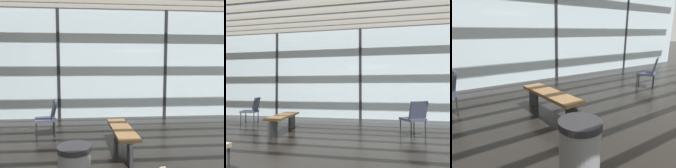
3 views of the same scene
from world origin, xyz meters
TOP-DOWN VIEW (x-y plane):
  - glass_curtain_wall at (0.00, 5.20)m, footprint 14.00×0.08m
  - window_mullion_1 at (0.00, 5.20)m, footprint 0.10×0.12m
  - window_mullion_2 at (3.50, 5.20)m, footprint 0.10×0.12m
  - parked_airplane at (1.57, 9.68)m, footprint 13.47×4.07m
  - lounge_chair_3 at (1.57, 2.55)m, footprint 0.68×0.69m
  - waiting_bench at (-1.83, 2.33)m, footprint 0.51×1.70m
  - trash_bin at (-2.62, 0.37)m, footprint 0.38×0.38m

SIDE VIEW (x-z plane):
  - waiting_bench at x=-1.83m, z-range 0.13..0.60m
  - trash_bin at x=-2.62m, z-range 0.00..0.86m
  - lounge_chair_3 at x=1.57m, z-range 0.06..0.93m
  - glass_curtain_wall at x=0.00m, z-range 0.00..3.52m
  - window_mullion_1 at x=0.00m, z-range 0.00..3.52m
  - window_mullion_2 at x=3.50m, z-range 0.00..3.52m
  - parked_airplane at x=1.57m, z-range 0.00..4.07m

